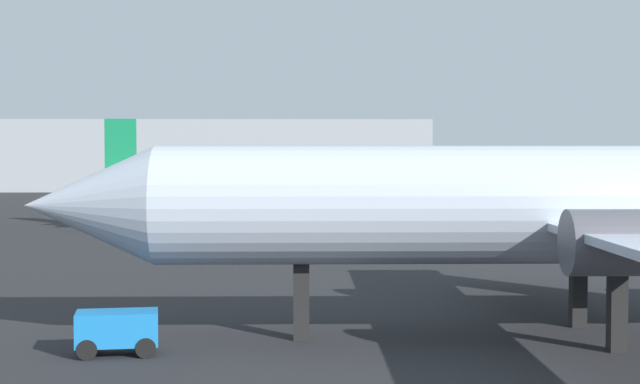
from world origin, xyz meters
name	(u,v)px	position (x,y,z in m)	size (l,w,h in m)	color
airplane_at_gate	(567,205)	(8.11, 19.66, 4.32)	(34.10, 24.66, 12.46)	#B2BCCC
airplane_distant	(237,189)	(-4.82, 62.73, 3.01)	(24.88, 19.00, 8.31)	silver
baggage_cart	(117,330)	(-5.91, 17.60, 0.76)	(2.55, 1.66, 1.30)	#1972BF
terminal_building	(210,155)	(-12.75, 134.73, 5.00)	(63.13, 24.87, 10.01)	#999EA3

